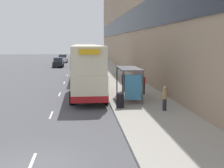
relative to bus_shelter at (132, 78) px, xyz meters
name	(u,v)px	position (x,y,z in m)	size (l,w,h in m)	color
ground_plane	(30,167)	(-5.77, -12.08, -1.88)	(220.00, 220.00, 0.00)	#515156
pavement	(110,70)	(0.73, 26.42, -1.81)	(5.00, 93.00, 0.14)	#A39E93
terrace_facade	(135,18)	(4.72, 26.42, 6.52)	(3.10, 93.00, 16.80)	#9E846B
lane_mark_0	(32,163)	(-5.77, -11.66, -1.87)	(0.12, 2.00, 0.01)	silver
lane_mark_1	(51,115)	(-5.77, -3.73, -1.87)	(0.12, 2.00, 0.01)	silver
lane_mark_2	(60,94)	(-5.77, 4.21, -1.87)	(0.12, 2.00, 0.01)	silver
lane_mark_3	(64,83)	(-5.77, 12.15, -1.87)	(0.12, 2.00, 0.01)	silver
lane_mark_4	(67,75)	(-5.77, 20.08, -1.87)	(0.12, 2.00, 0.01)	silver
bus_shelter	(132,78)	(0.00, 0.00, 0.00)	(1.60, 4.20, 2.48)	#4C4C51
double_decker_bus_near	(88,70)	(-3.30, 2.53, 0.41)	(2.85, 10.31, 4.30)	beige
double_decker_bus_ahead	(85,61)	(-3.32, 14.97, 0.41)	(2.85, 10.65, 4.30)	beige
car_0	(81,56)	(-3.78, 57.73, -0.98)	(2.03, 4.16, 1.83)	maroon
car_1	(58,62)	(-8.02, 34.70, -1.01)	(1.95, 4.20, 1.76)	black
car_2	(63,59)	(-7.91, 47.65, -0.97)	(2.09, 4.03, 1.84)	silver
pedestrian_at_shelter	(143,84)	(1.48, 2.81, -0.88)	(0.33, 0.33, 1.68)	#23232D
pedestrian_1	(165,98)	(1.56, -3.78, -0.91)	(0.32, 0.32, 1.62)	#23232D
pedestrian_2	(124,81)	(0.01, 4.68, -0.85)	(0.34, 0.34, 1.74)	#23232D
pedestrian_3	(127,85)	(-0.03, 2.37, -0.90)	(0.33, 0.33, 1.64)	#23232D
litter_bin	(120,100)	(-1.22, -2.58, -1.21)	(0.55, 0.55, 1.05)	black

